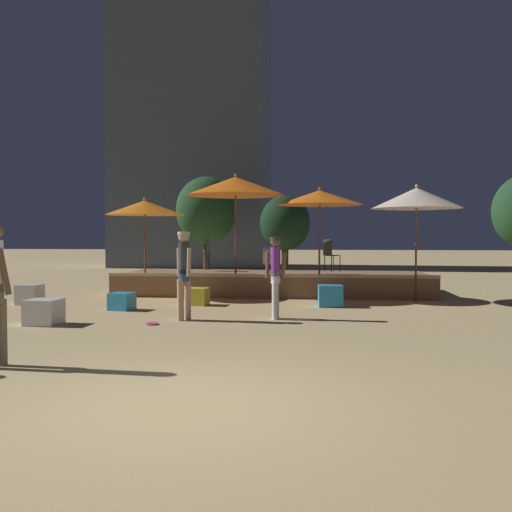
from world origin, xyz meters
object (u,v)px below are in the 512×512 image
background_tree_2 (206,210)px  patio_umbrella_2 (236,186)px  cube_seat_0 (122,301)px  cube_seat_3 (330,296)px  person_0 (184,270)px  background_tree_1 (285,223)px  bistro_chair_1 (205,251)px  cube_seat_2 (44,312)px  cube_seat_4 (197,297)px  frisbee_disc (152,324)px  bistro_chair_0 (330,252)px  patio_umbrella_1 (145,208)px  patio_umbrella_3 (417,198)px  person_1 (275,274)px  patio_umbrella_0 (320,198)px  cube_seat_1 (30,294)px

background_tree_2 → patio_umbrella_2: bearing=-74.1°
cube_seat_0 → cube_seat_3: bearing=13.9°
person_0 → background_tree_1: background_tree_1 is taller
bistro_chair_1 → background_tree_1: background_tree_1 is taller
cube_seat_2 → cube_seat_4: 3.90m
cube_seat_3 → frisbee_disc: bearing=-137.2°
bistro_chair_0 → background_tree_1: bearing=-23.8°
cube_seat_2 → patio_umbrella_2: bearing=60.1°
patio_umbrella_2 → cube_seat_4: bearing=-110.4°
cube_seat_3 → background_tree_2: background_tree_2 is taller
cube_seat_0 → person_0: 2.34m
bistro_chair_1 → person_0: bearing=6.8°
cube_seat_0 → background_tree_1: size_ratio=0.17×
bistro_chair_1 → patio_umbrella_1: bearing=-28.3°
patio_umbrella_1 → patio_umbrella_2: bearing=3.8°
patio_umbrella_3 → patio_umbrella_2: bearing=174.0°
person_1 → bistro_chair_0: size_ratio=1.81×
person_1 → bistro_chair_0: (1.15, 4.74, 0.29)m
patio_umbrella_2 → background_tree_1: (0.85, 7.89, -0.82)m
background_tree_2 → frisbee_disc: bearing=-82.8°
person_0 → patio_umbrella_0: bearing=-170.2°
cube_seat_4 → bistro_chair_1: (-0.60, 3.89, 0.99)m
person_1 → bistro_chair_0: person_1 is taller
cube_seat_0 → cube_seat_2: (-0.73, -2.16, 0.04)m
patio_umbrella_2 → patio_umbrella_3: bearing=-6.0°
patio_umbrella_1 → frisbee_disc: (1.57, -4.62, -2.38)m
cube_seat_2 → bistro_chair_1: bistro_chair_1 is taller
background_tree_2 → cube_seat_2: bearing=-90.9°
patio_umbrella_2 → cube_seat_2: patio_umbrella_2 is taller
patio_umbrella_0 → frisbee_disc: (-3.09, -4.76, -2.62)m
cube_seat_3 → person_0: (-2.88, -2.49, 0.73)m
patio_umbrella_3 → background_tree_1: 9.20m
person_0 → bistro_chair_1: (-0.85, 6.30, 0.21)m
patio_umbrella_1 → person_0: (2.03, -4.02, -1.41)m
cube_seat_1 → patio_umbrella_0: bearing=16.5°
background_tree_1 → background_tree_2: background_tree_2 is taller
cube_seat_2 → person_0: (2.46, 0.81, 0.75)m
bistro_chair_0 → cube_seat_0: bearing=91.8°
bistro_chair_1 → background_tree_1: bearing=159.1°
patio_umbrella_0 → cube_seat_3: bearing=-81.2°
bistro_chair_0 → cube_seat_2: bearing=100.6°
bistro_chair_0 → cube_seat_3: bearing=142.1°
patio_umbrella_3 → cube_seat_2: (-7.48, -4.50, -2.34)m
patio_umbrella_3 → background_tree_2: (-7.26, 9.77, 0.16)m
patio_umbrella_2 → background_tree_1: bearing=83.9°
patio_umbrella_0 → patio_umbrella_1: size_ratio=1.09×
cube_seat_1 → person_0: person_0 is taller
cube_seat_1 → bistro_chair_1: bearing=50.6°
cube_seat_1 → person_1: 6.33m
cube_seat_1 → cube_seat_0: bearing=-16.6°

